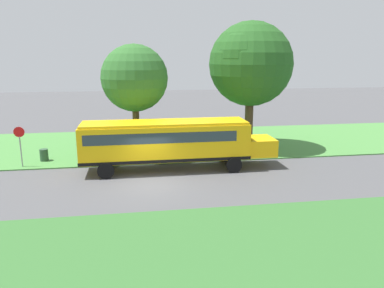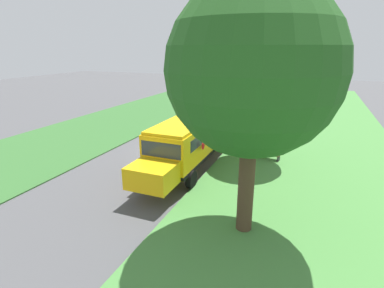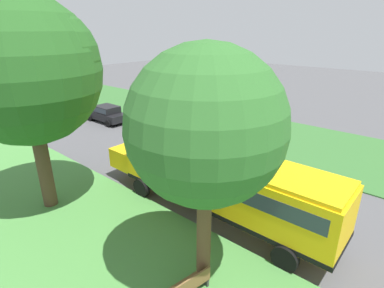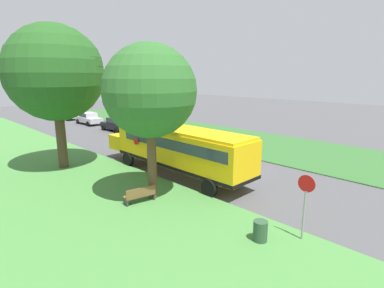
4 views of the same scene
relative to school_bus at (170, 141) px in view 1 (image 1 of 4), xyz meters
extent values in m
plane|color=#4C4C4F|center=(2.69, -1.37, -1.92)|extent=(120.00, 120.00, 0.00)
cube|color=#47843D|center=(-7.31, -1.37, -1.88)|extent=(12.00, 80.00, 0.08)
cube|color=#33662D|center=(11.69, -1.37, -1.89)|extent=(10.00, 80.00, 0.07)
cube|color=yellow|center=(0.00, -0.29, -0.02)|extent=(2.50, 10.50, 2.20)
cube|color=yellow|center=(0.00, 5.91, -0.57)|extent=(2.20, 1.90, 1.10)
cube|color=yellow|center=(0.00, -0.29, 1.16)|extent=(2.35, 10.29, 0.16)
cube|color=black|center=(0.00, -0.29, -1.00)|extent=(2.54, 10.54, 0.20)
cube|color=#2D3842|center=(0.00, -0.59, 0.44)|extent=(2.53, 9.24, 0.64)
cube|color=#2D3842|center=(0.00, 4.91, 0.44)|extent=(2.25, 0.12, 0.80)
cylinder|color=red|center=(-1.43, 2.60, 0.13)|extent=(0.03, 0.44, 0.44)
cylinder|color=black|center=(-1.25, 3.91, -1.42)|extent=(0.30, 1.00, 1.00)
cylinder|color=black|center=(1.25, 3.91, -1.42)|extent=(0.30, 1.00, 1.00)
cylinder|color=black|center=(-1.25, -3.96, -1.42)|extent=(0.30, 1.00, 1.00)
cylinder|color=black|center=(1.25, -3.96, -1.42)|extent=(0.30, 1.00, 1.00)
cylinder|color=brown|center=(-3.57, -2.05, 0.03)|extent=(0.47, 0.47, 3.92)
sphere|color=#2D6628|center=(-3.57, -2.05, 3.74)|extent=(4.67, 4.67, 4.67)
sphere|color=#2D6628|center=(-3.60, -1.70, 3.95)|extent=(2.87, 2.87, 2.87)
cylinder|color=#4C3826|center=(-4.78, 6.71, 0.17)|extent=(0.64, 0.64, 4.18)
sphere|color=#23561E|center=(-4.78, 6.71, 4.64)|extent=(6.36, 6.36, 6.36)
sphere|color=#23561E|center=(-4.14, 6.08, 5.09)|extent=(4.47, 4.47, 4.47)
cylinder|color=gray|center=(-1.91, -9.53, -0.87)|extent=(0.08, 0.08, 2.10)
cylinder|color=red|center=(-1.91, -9.53, 0.48)|extent=(0.03, 0.68, 0.68)
cube|color=brown|center=(-4.44, -2.05, -1.47)|extent=(1.66, 0.78, 0.08)
cube|color=brown|center=(-4.48, -2.27, -1.22)|extent=(1.58, 0.35, 0.44)
cube|color=#333333|center=(-3.72, -2.19, -1.70)|extent=(0.16, 0.46, 0.45)
cube|color=#333333|center=(-5.17, -1.92, -1.70)|extent=(0.16, 0.46, 0.45)
cylinder|color=#2D4C33|center=(-3.19, -8.43, -1.47)|extent=(0.56, 0.56, 0.90)
camera|label=1|loc=(23.10, -2.23, 5.23)|focal=35.00mm
camera|label=2|loc=(-6.88, 17.63, 5.41)|focal=28.00mm
camera|label=3|loc=(-9.96, -7.02, 6.31)|focal=28.00mm
camera|label=4|loc=(-12.54, -14.12, 4.49)|focal=28.00mm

